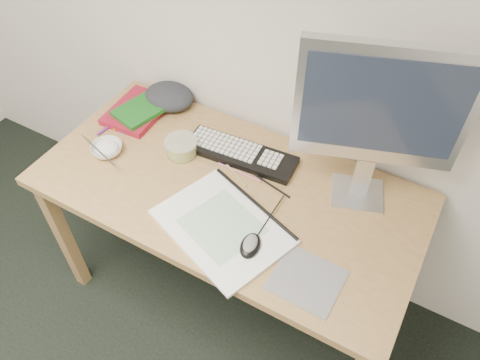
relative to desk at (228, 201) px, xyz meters
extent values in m
cube|color=tan|center=(-0.65, -0.30, -0.31)|extent=(0.05, 0.05, 0.71)
cube|color=tan|center=(-0.65, 0.30, -0.31)|extent=(0.05, 0.05, 0.71)
cube|color=tan|center=(0.65, 0.30, -0.31)|extent=(0.05, 0.05, 0.71)
cube|color=tan|center=(0.00, 0.00, 0.06)|extent=(1.40, 0.70, 0.03)
cube|color=gray|center=(0.41, -0.21, 0.08)|extent=(0.21, 0.19, 0.00)
cube|color=white|center=(0.08, -0.17, 0.09)|extent=(0.51, 0.44, 0.01)
cube|color=black|center=(-0.04, 0.16, 0.09)|extent=(0.44, 0.17, 0.03)
cube|color=silver|center=(0.42, 0.20, 0.09)|extent=(0.22, 0.21, 0.01)
cube|color=silver|center=(0.42, 0.20, 0.17)|extent=(0.06, 0.04, 0.17)
cube|color=silver|center=(0.42, 0.20, 0.48)|extent=(0.50, 0.20, 0.42)
cube|color=black|center=(0.42, 0.20, 0.49)|extent=(0.44, 0.15, 0.33)
ellipsoid|color=black|center=(0.20, -0.19, 0.11)|extent=(0.08, 0.11, 0.03)
imported|color=white|center=(-0.49, -0.08, 0.10)|extent=(0.15, 0.15, 0.04)
cylinder|color=#A8A8AA|center=(-0.49, -0.11, 0.12)|extent=(0.23, 0.09, 0.02)
cylinder|color=gold|center=(-0.24, 0.07, 0.11)|extent=(0.15, 0.15, 0.06)
cube|color=maroon|center=(-0.54, 0.17, 0.10)|extent=(0.22, 0.28, 0.03)
cube|color=#175D19|center=(-0.51, 0.16, 0.12)|extent=(0.20, 0.24, 0.02)
ellipsoid|color=#282B30|center=(-0.46, 0.29, 0.12)|extent=(0.22, 0.20, 0.08)
cylinder|color=#CD6691|center=(0.00, 0.08, 0.09)|extent=(0.18, 0.01, 0.01)
cylinder|color=tan|center=(-0.03, 0.08, 0.09)|extent=(0.18, 0.10, 0.01)
cylinder|color=black|center=(0.12, 0.08, 0.09)|extent=(0.20, 0.05, 0.01)
cylinder|color=#1F20AD|center=(-0.51, 0.10, 0.09)|extent=(0.02, 0.12, 0.01)
cylinder|color=#C05816|center=(-0.54, 0.10, 0.09)|extent=(0.03, 0.14, 0.01)
cylinder|color=#652382|center=(-0.58, 0.04, 0.09)|extent=(0.03, 0.13, 0.01)
camera|label=1|loc=(0.59, -0.95, 1.35)|focal=35.00mm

